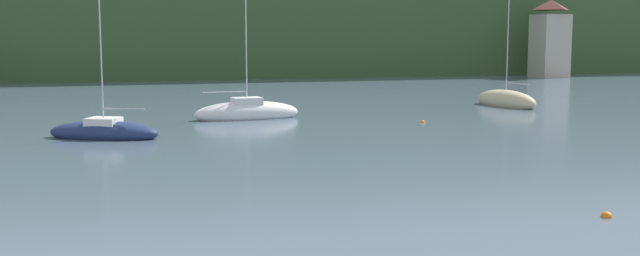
# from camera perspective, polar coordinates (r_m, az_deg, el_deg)

# --- Properties ---
(wooded_hillside) EXTENTS (352.00, 66.42, 40.30)m
(wooded_hillside) POSITION_cam_1_polar(r_m,az_deg,el_deg) (137.79, -10.81, 8.03)
(wooded_hillside) COLOR #38562D
(wooded_hillside) RESTS_ON ground_plane
(shore_building_westcentral) EXTENTS (4.39, 4.80, 11.06)m
(shore_building_westcentral) POSITION_cam_1_polar(r_m,az_deg,el_deg) (111.95, 17.33, 6.53)
(shore_building_westcentral) COLOR #BCB29E
(shore_building_westcentral) RESTS_ON ground_plane
(sailboat_far_4) EXTENTS (7.03, 4.79, 9.90)m
(sailboat_far_4) POSITION_cam_1_polar(r_m,az_deg,el_deg) (45.43, -16.36, -0.29)
(sailboat_far_4) COLOR navy
(sailboat_far_4) RESTS_ON ground_plane
(sailboat_far_8) EXTENTS (3.42, 7.30, 10.34)m
(sailboat_far_8) POSITION_cam_1_polar(r_m,az_deg,el_deg) (64.99, 14.17, 2.03)
(sailboat_far_8) COLOR #CCBC8E
(sailboat_far_8) RESTS_ON ground_plane
(sailboat_far_10) EXTENTS (7.96, 2.85, 10.63)m
(sailboat_far_10) POSITION_cam_1_polar(r_m,az_deg,el_deg) (53.92, -5.66, 1.21)
(sailboat_far_10) COLOR white
(sailboat_far_10) RESTS_ON ground_plane
(mooring_buoy_near) EXTENTS (0.38, 0.38, 0.38)m
(mooring_buoy_near) POSITION_cam_1_polar(r_m,az_deg,el_deg) (26.76, 21.26, -6.43)
(mooring_buoy_near) COLOR orange
(mooring_buoy_near) RESTS_ON ground_plane
(mooring_buoy_far) EXTENTS (0.37, 0.37, 0.37)m
(mooring_buoy_far) POSITION_cam_1_polar(r_m,az_deg,el_deg) (51.83, 7.94, 0.41)
(mooring_buoy_far) COLOR orange
(mooring_buoy_far) RESTS_ON ground_plane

